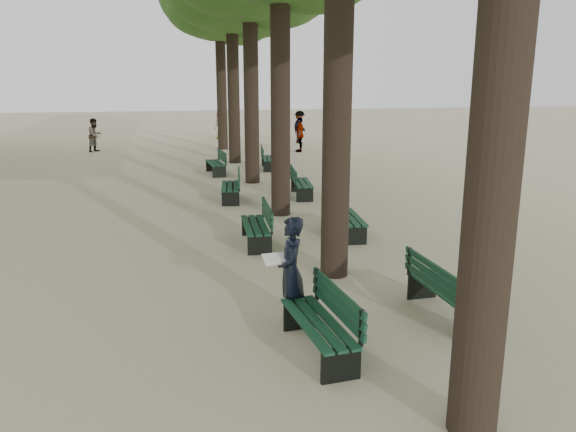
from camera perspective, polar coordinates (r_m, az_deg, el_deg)
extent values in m
plane|color=#B7AE8A|center=(7.81, 0.46, -14.05)|extent=(120.00, 120.00, 0.00)
cylinder|color=#33261C|center=(5.63, 20.99, 13.93)|extent=(0.52, 0.52, 7.50)
cylinder|color=#33261C|center=(10.20, 5.10, 14.32)|extent=(0.52, 0.52, 7.50)
cylinder|color=#33261C|center=(15.04, -0.79, 14.20)|extent=(0.52, 0.52, 7.50)
cylinder|color=#33261C|center=(19.97, -3.79, 14.08)|extent=(0.52, 0.52, 7.50)
cylinder|color=#33261C|center=(24.92, -5.60, 13.99)|extent=(0.52, 0.52, 7.50)
cylinder|color=#33261C|center=(29.89, -6.80, 13.92)|extent=(0.52, 0.52, 7.50)
cube|color=black|center=(7.80, 3.00, -12.25)|extent=(0.67, 1.84, 0.45)
cube|color=black|center=(7.71, 3.02, -10.75)|extent=(0.69, 1.84, 0.04)
cube|color=black|center=(7.70, 5.03, -8.63)|extent=(0.20, 1.80, 0.40)
cube|color=black|center=(12.65, -3.36, -1.91)|extent=(0.63, 1.83, 0.45)
cube|color=black|center=(12.59, -3.37, -0.93)|extent=(0.65, 1.83, 0.04)
cube|color=black|center=(12.56, -2.12, 0.31)|extent=(0.15, 1.80, 0.40)
cube|color=black|center=(17.27, -5.90, 2.31)|extent=(0.74, 1.85, 0.45)
cube|color=black|center=(17.23, -5.92, 3.04)|extent=(0.76, 1.85, 0.04)
cube|color=black|center=(17.18, -5.00, 3.95)|extent=(0.27, 1.79, 0.40)
cube|color=black|center=(22.10, -7.40, 4.79)|extent=(0.65, 1.83, 0.45)
cube|color=black|center=(22.07, -7.42, 5.37)|extent=(0.67, 1.84, 0.04)
cube|color=black|center=(22.08, -6.72, 6.10)|extent=(0.18, 1.80, 0.40)
cube|color=black|center=(9.24, 15.80, -8.50)|extent=(0.56, 1.81, 0.45)
cube|color=black|center=(9.16, 15.89, -7.20)|extent=(0.58, 1.81, 0.04)
cube|color=black|center=(8.93, 14.43, -5.79)|extent=(0.08, 1.80, 0.40)
cube|color=black|center=(13.43, 6.19, -1.04)|extent=(0.70, 1.84, 0.45)
cube|color=black|center=(13.38, 6.22, -0.11)|extent=(0.72, 1.85, 0.04)
cube|color=black|center=(13.26, 5.07, 0.99)|extent=(0.23, 1.79, 0.40)
cube|color=black|center=(17.75, 1.47, 2.69)|extent=(0.74, 1.85, 0.45)
cube|color=black|center=(17.70, 1.48, 3.40)|extent=(0.76, 1.85, 0.04)
cube|color=black|center=(17.63, 0.58, 4.25)|extent=(0.26, 1.79, 0.40)
cube|color=black|center=(23.25, -1.92, 5.34)|extent=(0.75, 1.85, 0.45)
cube|color=black|center=(23.22, -1.93, 5.89)|extent=(0.77, 1.85, 0.04)
cube|color=black|center=(23.17, -2.63, 6.54)|extent=(0.27, 1.79, 0.40)
imported|color=black|center=(8.45, 0.29, -5.64)|extent=(0.44, 0.71, 1.67)
cube|color=white|center=(8.33, -1.39, -4.38)|extent=(0.37, 0.29, 0.12)
imported|color=#262628|center=(32.65, 1.19, 9.03)|extent=(1.04, 1.15, 1.85)
imported|color=#262628|center=(35.19, -6.81, 9.27)|extent=(0.82, 0.94, 1.83)
imported|color=#262628|center=(28.72, 1.21, 8.27)|extent=(0.65, 1.08, 1.75)
imported|color=#262628|center=(30.38, -19.01, 7.77)|extent=(0.76, 0.85, 1.68)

